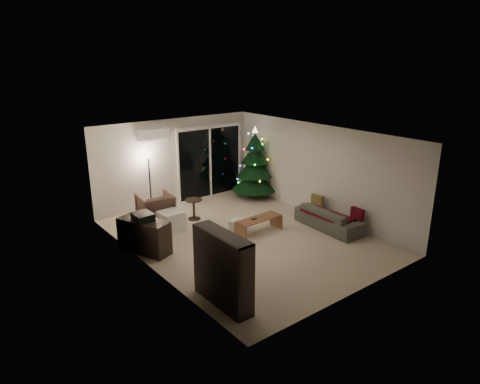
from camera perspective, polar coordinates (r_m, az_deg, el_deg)
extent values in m
plane|color=beige|center=(10.40, 0.58, -6.02)|extent=(6.50, 6.50, 0.00)
plane|color=white|center=(9.66, 0.63, 7.67)|extent=(6.50, 6.50, 0.00)
cube|color=silver|center=(12.58, -8.65, 4.02)|extent=(5.00, 0.02, 2.50)
cube|color=silver|center=(7.83, 15.60, -5.00)|extent=(5.00, 0.02, 2.50)
cube|color=silver|center=(8.71, -12.41, -2.41)|extent=(0.02, 6.50, 2.50)
cube|color=silver|center=(11.62, 10.32, 2.79)|extent=(0.02, 6.50, 2.50)
cube|color=black|center=(13.21, -4.03, 3.95)|extent=(2.20, 0.02, 2.10)
cube|color=white|center=(11.97, -11.50, 7.58)|extent=(0.90, 0.22, 0.28)
cube|color=#3F3833|center=(13.93, -5.13, -0.05)|extent=(2.60, 1.00, 0.10)
cube|color=white|center=(14.10, -6.07, 2.47)|extent=(2.20, 0.06, 1.00)
cube|color=black|center=(9.75, -12.64, -5.74)|extent=(0.88, 1.29, 0.75)
cube|color=black|center=(9.58, -12.82, -3.23)|extent=(0.38, 0.45, 0.16)
imported|color=#433229|center=(11.38, -11.22, -2.12)|extent=(0.95, 0.97, 0.78)
cube|color=silver|center=(10.87, -9.19, -3.79)|extent=(0.57, 0.57, 0.49)
cube|color=beige|center=(10.32, -10.81, -5.67)|extent=(0.47, 0.41, 0.29)
cube|color=beige|center=(10.77, -0.41, -4.37)|extent=(0.48, 0.44, 0.27)
cylinder|color=black|center=(11.47, -6.15, -2.30)|extent=(0.48, 0.48, 0.56)
cylinder|color=black|center=(11.99, -11.91, 1.08)|extent=(0.27, 0.27, 1.66)
imported|color=#565952|center=(11.05, 11.81, -3.43)|extent=(0.83, 1.88, 0.54)
cube|color=#5B0815|center=(10.94, 11.51, -2.96)|extent=(0.58, 1.33, 0.04)
cube|color=olive|center=(11.55, 10.26, -1.24)|extent=(0.14, 0.36, 0.35)
cube|color=#5B0815|center=(10.79, 15.36, -2.99)|extent=(0.13, 0.36, 0.35)
cube|color=black|center=(10.43, 1.92, -3.61)|extent=(0.15, 0.05, 0.02)
cube|color=slate|center=(10.62, 2.79, -3.23)|extent=(0.15, 0.09, 0.02)
cone|color=#0F3918|center=(12.98, 1.97, 3.96)|extent=(1.81, 1.81, 2.20)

